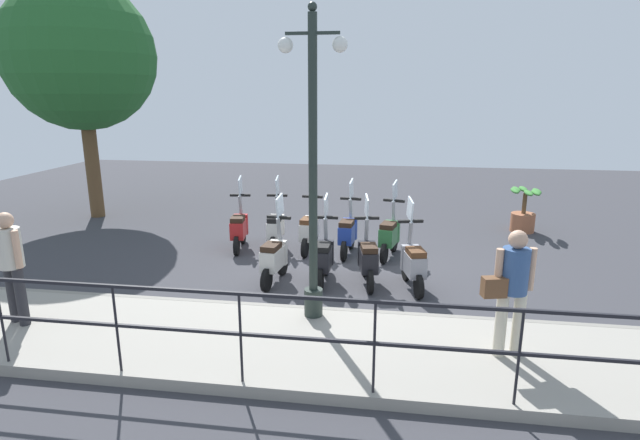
% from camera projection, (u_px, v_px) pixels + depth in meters
% --- Properties ---
extents(ground_plane, '(28.00, 28.00, 0.00)m').
position_uv_depth(ground_plane, '(344.00, 269.00, 9.54)').
color(ground_plane, '#38383D').
extents(promenade_walkway, '(2.20, 20.00, 0.15)m').
position_uv_depth(promenade_walkway, '(320.00, 346.00, 6.50)').
color(promenade_walkway, gray).
rests_on(promenade_walkway, ground_plane).
extents(fence_railing, '(0.04, 16.03, 1.07)m').
position_uv_depth(fence_railing, '(306.00, 324.00, 5.29)').
color(fence_railing, black).
rests_on(fence_railing, promenade_walkway).
extents(lamp_post_near, '(0.26, 0.90, 4.22)m').
position_uv_depth(lamp_post_near, '(313.00, 188.00, 6.76)').
color(lamp_post_near, '#232D28').
rests_on(lamp_post_near, promenade_walkway).
extents(pedestrian_with_bag, '(0.40, 0.63, 1.59)m').
position_uv_depth(pedestrian_with_bag, '(512.00, 284.00, 5.90)').
color(pedestrian_with_bag, beige).
rests_on(pedestrian_with_bag, promenade_walkway).
extents(pedestrian_distant, '(0.42, 0.46, 1.59)m').
position_uv_depth(pedestrian_distant, '(11.00, 260.00, 6.76)').
color(pedestrian_distant, '#28282D').
rests_on(pedestrian_distant, promenade_walkway).
extents(tree_large, '(3.74, 3.74, 6.05)m').
position_uv_depth(tree_large, '(80.00, 56.00, 12.56)').
color(tree_large, brown).
rests_on(tree_large, ground_plane).
extents(potted_palm, '(1.06, 0.66, 1.05)m').
position_uv_depth(potted_palm, '(523.00, 214.00, 12.00)').
color(potted_palm, '#9E5B3D').
rests_on(potted_palm, ground_plane).
extents(scooter_near_0, '(1.22, 0.50, 1.54)m').
position_uv_depth(scooter_near_0, '(413.00, 262.00, 8.46)').
color(scooter_near_0, black).
rests_on(scooter_near_0, ground_plane).
extents(scooter_near_1, '(1.23, 0.47, 1.54)m').
position_uv_depth(scooter_near_1, '(368.00, 258.00, 8.68)').
color(scooter_near_1, black).
rests_on(scooter_near_1, ground_plane).
extents(scooter_near_2, '(1.23, 0.44, 1.54)m').
position_uv_depth(scooter_near_2, '(323.00, 257.00, 8.73)').
color(scooter_near_2, black).
rests_on(scooter_near_2, ground_plane).
extents(scooter_near_3, '(1.23, 0.44, 1.54)m').
position_uv_depth(scooter_near_3, '(274.00, 257.00, 8.74)').
color(scooter_near_3, black).
rests_on(scooter_near_3, ground_plane).
extents(scooter_far_0, '(1.22, 0.51, 1.54)m').
position_uv_depth(scooter_far_0, '(390.00, 235.00, 10.10)').
color(scooter_far_0, black).
rests_on(scooter_far_0, ground_plane).
extents(scooter_far_1, '(1.23, 0.44, 1.54)m').
position_uv_depth(scooter_far_1, '(348.00, 232.00, 10.27)').
color(scooter_far_1, black).
rests_on(scooter_far_1, ground_plane).
extents(scooter_far_2, '(1.23, 0.44, 1.54)m').
position_uv_depth(scooter_far_2, '(310.00, 229.00, 10.48)').
color(scooter_far_2, black).
rests_on(scooter_far_2, ground_plane).
extents(scooter_far_3, '(1.23, 0.44, 1.54)m').
position_uv_depth(scooter_far_3, '(276.00, 228.00, 10.61)').
color(scooter_far_3, black).
rests_on(scooter_far_3, ground_plane).
extents(scooter_far_4, '(1.23, 0.45, 1.54)m').
position_uv_depth(scooter_far_4, '(239.00, 228.00, 10.62)').
color(scooter_far_4, black).
rests_on(scooter_far_4, ground_plane).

